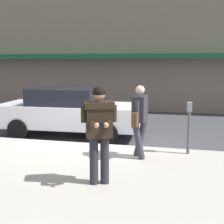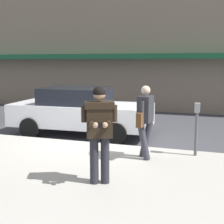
{
  "view_description": "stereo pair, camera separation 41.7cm",
  "coord_description": "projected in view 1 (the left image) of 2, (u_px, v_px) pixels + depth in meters",
  "views": [
    {
      "loc": [
        2.69,
        -8.2,
        2.38
      ],
      "look_at": [
        1.42,
        -2.91,
        1.49
      ],
      "focal_mm": 50.0,
      "sensor_mm": 36.0,
      "label": 1
    },
    {
      "loc": [
        3.09,
        -8.08,
        2.38
      ],
      "look_at": [
        1.42,
        -2.91,
        1.49
      ],
      "focal_mm": 50.0,
      "sensor_mm": 36.0,
      "label": 2
    }
  ],
  "objects": [
    {
      "name": "curb_paint_line",
      "position": [
        122.0,
        147.0,
        8.69
      ],
      "size": [
        28.0,
        0.12,
        0.01
      ],
      "primitive_type": "cube",
      "color": "silver",
      "rests_on": "ground"
    },
    {
      "name": "parking_meter",
      "position": [
        189.0,
        120.0,
        7.5
      ],
      "size": [
        0.12,
        0.18,
        1.27
      ],
      "color": "#4C4C51",
      "rests_on": "sidewalk"
    },
    {
      "name": "sidewalk",
      "position": [
        91.0,
        185.0,
        5.89
      ],
      "size": [
        32.0,
        5.3,
        0.14
      ],
      "primitive_type": "cube",
      "color": "#A8A399",
      "rests_on": "ground"
    },
    {
      "name": "ground_plane",
      "position": [
        87.0,
        146.0,
        8.87
      ],
      "size": [
        80.0,
        80.0,
        0.0
      ],
      "primitive_type": "plane",
      "color": "#3D3D42"
    },
    {
      "name": "man_texting_on_phone",
      "position": [
        99.0,
        125.0,
        5.59
      ],
      "size": [
        0.61,
        0.65,
        1.81
      ],
      "color": "#23232B",
      "rests_on": "sidewalk"
    },
    {
      "name": "pedestrian_with_bag",
      "position": [
        139.0,
        117.0,
        7.16
      ],
      "size": [
        0.36,
        0.72,
        1.7
      ],
      "color": "#33333D",
      "rests_on": "sidewalk"
    },
    {
      "name": "parked_sedan_mid",
      "position": [
        69.0,
        111.0,
        10.02
      ],
      "size": [
        4.57,
        2.06,
        1.54
      ],
      "color": "silver",
      "rests_on": "ground"
    }
  ]
}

